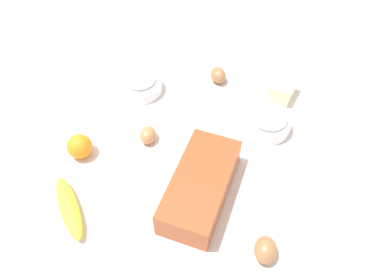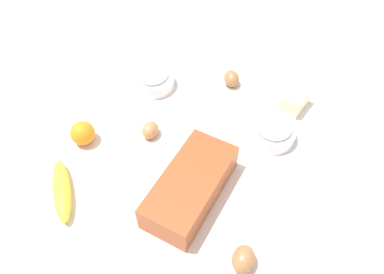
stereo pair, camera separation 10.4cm
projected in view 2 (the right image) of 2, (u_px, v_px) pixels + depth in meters
ground_plane at (192, 148)px, 1.07m from camera, size 2.40×2.40×0.02m
loaf_pan at (191, 186)px, 0.93m from camera, size 0.30×0.18×0.08m
flour_bowl at (273, 131)px, 1.06m from camera, size 0.13×0.13×0.07m
sugar_bowl at (153, 79)px, 1.21m from camera, size 0.13×0.13×0.07m
banana at (62, 190)px, 0.95m from camera, size 0.18×0.15×0.04m
orange_fruit at (83, 133)px, 1.05m from camera, size 0.07×0.07×0.07m
butter_block at (294, 100)px, 1.14m from camera, size 0.11×0.09×0.06m
egg_near_butter at (243, 259)px, 0.83m from camera, size 0.07×0.05×0.05m
egg_beside_bowl at (151, 129)px, 1.08m from camera, size 0.06×0.05×0.05m
egg_loose at (231, 78)px, 1.22m from camera, size 0.08×0.07×0.05m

